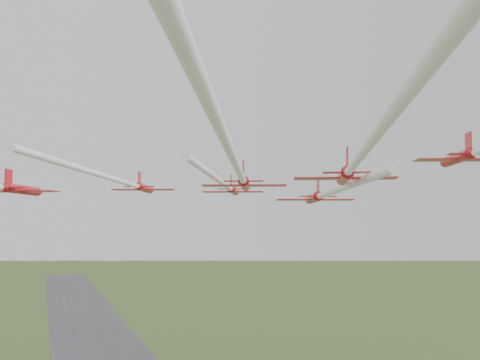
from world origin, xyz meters
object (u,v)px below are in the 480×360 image
object	(u,v)px
jet_row2_right	(324,194)
jet_row2_left	(125,182)
jet_row3_mid	(239,170)
jet_lead	(226,185)
jet_row4_right	(365,149)

from	to	relation	value
jet_row2_right	jet_row2_left	bearing A→B (deg)	-176.13
jet_row2_right	jet_row3_mid	xyz separation A→B (m)	(-15.22, -17.56, 0.88)
jet_lead	jet_row4_right	bearing A→B (deg)	-77.06
jet_row2_left	jet_row2_right	size ratio (longest dim) A/B	0.98
jet_lead	jet_row3_mid	distance (m)	33.61
jet_lead	jet_row4_right	distance (m)	53.12
jet_row2_right	jet_lead	bearing A→B (deg)	131.83
jet_lead	jet_row3_mid	size ratio (longest dim) A/B	0.82
jet_row3_mid	jet_row4_right	bearing A→B (deg)	-68.34
jet_row4_right	jet_row2_right	bearing A→B (deg)	91.49
jet_row4_right	jet_row2_left	bearing A→B (deg)	122.43
jet_lead	jet_row2_left	distance (m)	17.86
jet_lead	jet_row3_mid	xyz separation A→B (m)	(-7.86, -32.67, -0.91)
jet_lead	jet_row2_left	size ratio (longest dim) A/B	1.10
jet_row3_mid	jet_row4_right	distance (m)	20.04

